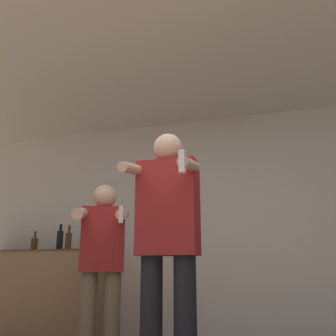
% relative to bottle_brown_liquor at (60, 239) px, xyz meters
% --- Properties ---
extents(wall_back, '(7.00, 0.06, 2.55)m').
position_rel_bottle_brown_liquor_xyz_m(wall_back, '(1.65, 0.37, 0.15)').
color(wall_back, silver).
rests_on(wall_back, ground_plane).
extents(ceiling_slab, '(7.00, 3.27, 0.05)m').
position_rel_bottle_brown_liquor_xyz_m(ceiling_slab, '(1.65, -1.04, 1.45)').
color(ceiling_slab, silver).
rests_on(ceiling_slab, wall_back).
extents(counter, '(1.68, 0.60, 1.00)m').
position_rel_bottle_brown_liquor_xyz_m(counter, '(-0.23, 0.05, -0.63)').
color(counter, '#997551').
rests_on(counter, ground_plane).
extents(bottle_brown_liquor, '(0.07, 0.07, 0.33)m').
position_rel_bottle_brown_liquor_xyz_m(bottle_brown_liquor, '(0.00, 0.00, 0.00)').
color(bottle_brown_liquor, black).
rests_on(bottle_brown_liquor, counter).
extents(bottle_green_wine, '(0.07, 0.07, 0.30)m').
position_rel_bottle_brown_liquor_xyz_m(bottle_green_wine, '(0.11, 0.00, -0.01)').
color(bottle_green_wine, '#563314').
rests_on(bottle_green_wine, counter).
extents(bottle_red_label, '(0.08, 0.08, 0.25)m').
position_rel_bottle_brown_liquor_xyz_m(bottle_red_label, '(-0.34, 0.00, -0.04)').
color(bottle_red_label, '#563314').
rests_on(bottle_red_label, counter).
extents(person_woman_foreground, '(0.46, 0.48, 1.72)m').
position_rel_bottle_brown_liquor_xyz_m(person_woman_foreground, '(1.72, -1.42, -0.17)').
color(person_woman_foreground, black).
rests_on(person_woman_foreground, ground_plane).
extents(person_man_side, '(0.56, 0.59, 1.55)m').
position_rel_bottle_brown_liquor_xyz_m(person_man_side, '(0.91, -0.75, -0.25)').
color(person_man_side, '#75664C').
rests_on(person_man_side, ground_plane).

